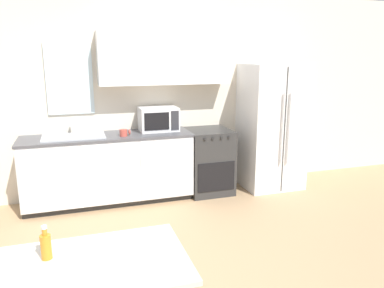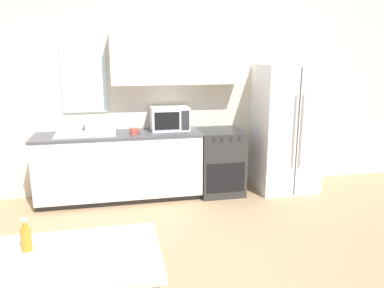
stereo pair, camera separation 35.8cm
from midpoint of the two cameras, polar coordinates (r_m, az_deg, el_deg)
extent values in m
plane|color=tan|center=(3.40, -3.01, -20.18)|extent=(12.00, 12.00, 0.00)
cube|color=beige|center=(5.13, -7.17, 7.39)|extent=(12.00, 0.06, 2.70)
cube|color=silver|center=(5.05, -14.21, 9.70)|extent=(0.57, 0.04, 0.89)
cube|color=white|center=(4.99, -0.21, 12.93)|extent=(1.71, 0.32, 0.67)
cube|color=#333333|center=(5.13, -8.77, -7.74)|extent=(2.10, 0.53, 0.08)
cube|color=white|center=(4.97, -8.93, -3.20)|extent=(2.10, 0.59, 0.79)
cube|color=white|center=(4.70, -17.30, -4.64)|extent=(0.68, 0.01, 0.77)
cube|color=white|center=(4.68, -8.73, -4.25)|extent=(0.68, 0.01, 0.77)
cube|color=white|center=(4.76, -0.28, -3.77)|extent=(0.68, 0.01, 0.77)
cube|color=#4C4C51|center=(4.87, -9.10, 1.41)|extent=(2.12, 0.62, 0.03)
cube|color=#2D2D2D|center=(5.20, 6.20, -2.70)|extent=(0.59, 0.62, 0.89)
cube|color=black|center=(4.95, 7.28, -5.16)|extent=(0.51, 0.01, 0.39)
cylinder|color=#262626|center=(4.76, 5.59, 0.68)|extent=(0.03, 0.02, 0.03)
cylinder|color=#262626|center=(4.79, 6.81, 0.74)|extent=(0.03, 0.02, 0.03)
cylinder|color=#262626|center=(4.83, 8.15, 0.80)|extent=(0.03, 0.02, 0.03)
cylinder|color=#262626|center=(4.86, 9.33, 0.85)|extent=(0.03, 0.02, 0.03)
cube|color=white|center=(5.43, 15.96, 2.30)|extent=(0.82, 0.69, 1.76)
cube|color=#3F3F3F|center=(5.12, 17.77, 1.53)|extent=(0.01, 0.01, 1.70)
cylinder|color=silver|center=(5.07, 17.45, 1.84)|extent=(0.02, 0.02, 0.97)
cylinder|color=silver|center=(5.12, 18.42, 1.88)|extent=(0.02, 0.02, 0.97)
cube|color=#B7BABC|center=(4.86, -13.87, 1.46)|extent=(0.75, 0.44, 0.02)
cylinder|color=silver|center=(5.02, -13.87, 3.00)|extent=(0.02, 0.02, 0.18)
cylinder|color=silver|center=(4.93, -13.95, 3.79)|extent=(0.02, 0.14, 0.02)
cube|color=silver|center=(5.00, -1.37, 3.89)|extent=(0.50, 0.34, 0.31)
cube|color=black|center=(4.82, -1.70, 3.53)|extent=(0.32, 0.01, 0.22)
cube|color=#2D2D33|center=(4.87, 1.10, 3.63)|extent=(0.10, 0.01, 0.25)
cylinder|color=#BF4C3F|center=(4.75, -6.78, 1.89)|extent=(0.10, 0.10, 0.08)
torus|color=#BF4C3F|center=(4.76, -5.89, 1.98)|extent=(0.02, 0.07, 0.07)
cube|color=beige|center=(2.34, -14.93, -16.77)|extent=(1.14, 0.71, 0.03)
cylinder|color=beige|center=(2.80, -2.98, -19.70)|extent=(0.06, 0.06, 0.71)
cylinder|color=orange|center=(2.43, -20.07, -13.56)|extent=(0.06, 0.06, 0.15)
cylinder|color=orange|center=(2.39, -20.25, -11.55)|extent=(0.03, 0.03, 0.04)
cylinder|color=white|center=(2.38, -20.31, -10.91)|extent=(0.03, 0.03, 0.02)
camera|label=1|loc=(0.18, -87.14, 0.69)|focal=35.00mm
camera|label=2|loc=(0.18, 92.86, -0.69)|focal=35.00mm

